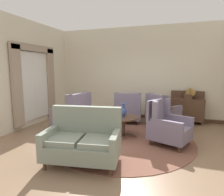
% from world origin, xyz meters
% --- Properties ---
extents(ground, '(8.58, 8.58, 0.00)m').
position_xyz_m(ground, '(0.00, 0.00, 0.00)').
color(ground, '#896B51').
extents(wall_back, '(6.29, 0.08, 3.22)m').
position_xyz_m(wall_back, '(0.00, 2.75, 1.61)').
color(wall_back, beige).
rests_on(wall_back, ground).
extents(wall_left, '(0.08, 3.84, 3.22)m').
position_xyz_m(wall_left, '(-3.07, 0.82, 1.61)').
color(wall_left, beige).
rests_on(wall_left, ground).
extents(baseboard_back, '(6.13, 0.03, 0.12)m').
position_xyz_m(baseboard_back, '(0.00, 2.69, 0.06)').
color(baseboard_back, '#4C3323').
rests_on(baseboard_back, ground).
extents(area_rug, '(3.58, 3.58, 0.01)m').
position_xyz_m(area_rug, '(0.00, 0.30, 0.01)').
color(area_rug, brown).
rests_on(area_rug, ground).
extents(window_with_curtains, '(0.12, 1.85, 2.37)m').
position_xyz_m(window_with_curtains, '(-2.97, 0.82, 1.38)').
color(window_with_curtains, silver).
extents(coffee_table, '(0.80, 0.80, 0.52)m').
position_xyz_m(coffee_table, '(-0.01, 0.57, 0.41)').
color(coffee_table, '#4C3323').
rests_on(coffee_table, ground).
extents(porcelain_vase, '(0.16, 0.16, 0.35)m').
position_xyz_m(porcelain_vase, '(-0.01, 0.56, 0.67)').
color(porcelain_vase, '#384C93').
rests_on(porcelain_vase, coffee_table).
extents(settee, '(1.47, 0.99, 1.03)m').
position_xyz_m(settee, '(-0.32, -1.12, 0.42)').
color(settee, gray).
rests_on(settee, ground).
extents(armchair_foreground_right, '(1.10, 1.10, 1.01)m').
position_xyz_m(armchair_foreground_right, '(0.86, 1.76, 0.44)').
color(armchair_foreground_right, slate).
rests_on(armchair_foreground_right, ground).
extents(armchair_beside_settee, '(0.95, 0.93, 1.01)m').
position_xyz_m(armchair_beside_settee, '(-0.21, 1.89, 0.43)').
color(armchair_beside_settee, slate).
rests_on(armchair_beside_settee, ground).
extents(armchair_far_left, '(1.05, 0.98, 1.03)m').
position_xyz_m(armchair_far_left, '(1.10, 0.34, 0.44)').
color(armchair_far_left, slate).
rests_on(armchair_far_left, ground).
extents(armchair_back_corner, '(1.00, 0.97, 1.09)m').
position_xyz_m(armchair_back_corner, '(-1.51, 0.60, 0.45)').
color(armchair_back_corner, slate).
rests_on(armchair_back_corner, ground).
extents(side_table, '(0.48, 0.48, 0.69)m').
position_xyz_m(side_table, '(0.97, 1.36, 0.41)').
color(side_table, '#4C3323').
rests_on(side_table, ground).
extents(sideboard, '(1.03, 0.35, 1.05)m').
position_xyz_m(sideboard, '(1.61, 2.45, 0.47)').
color(sideboard, '#4C3323').
rests_on(sideboard, ground).
extents(gramophone, '(0.37, 0.45, 0.48)m').
position_xyz_m(gramophone, '(1.65, 2.36, 1.05)').
color(gramophone, '#4C3323').
rests_on(gramophone, sideboard).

